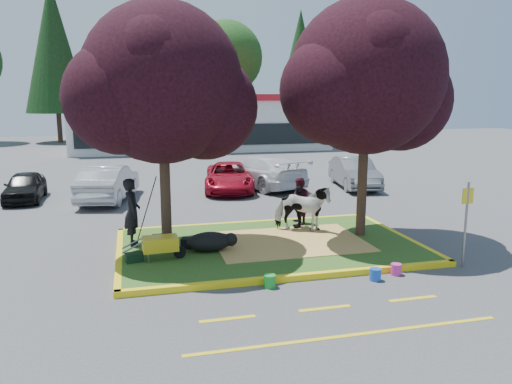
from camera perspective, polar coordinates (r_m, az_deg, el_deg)
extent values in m
plane|color=#424244|center=(14.17, 1.47, -6.45)|extent=(90.00, 90.00, 0.00)
cube|color=#294E18|center=(14.15, 1.47, -6.16)|extent=(8.00, 5.00, 0.15)
cube|color=yellow|center=(11.82, 4.90, -9.68)|extent=(8.30, 0.16, 0.15)
cube|color=yellow|center=(16.56, -0.94, -3.62)|extent=(8.30, 0.16, 0.15)
cube|color=yellow|center=(13.67, -15.36, -7.17)|extent=(0.16, 5.30, 0.15)
cube|color=yellow|center=(15.71, 16.01, -4.85)|extent=(0.16, 5.30, 0.15)
cube|color=#DDAC5B|center=(14.29, 3.80, -5.66)|extent=(4.20, 3.00, 0.01)
cylinder|color=black|center=(13.65, -10.34, 0.98)|extent=(0.28, 0.28, 3.53)
sphere|color=black|center=(13.46, -10.73, 12.14)|extent=(4.20, 4.20, 4.20)
sphere|color=black|center=(13.78, -5.83, 9.62)|extent=(2.86, 2.86, 2.86)
sphere|color=black|center=(13.13, -15.24, 10.34)|extent=(2.86, 2.86, 2.86)
cylinder|color=black|center=(14.93, 12.09, 2.08)|extent=(0.28, 0.28, 3.70)
sphere|color=black|center=(14.78, 12.52, 12.76)|extent=(4.40, 4.40, 4.40)
sphere|color=black|center=(15.52, 16.15, 10.05)|extent=(2.99, 2.99, 2.99)
sphere|color=black|center=(14.04, 8.91, 11.38)|extent=(2.99, 2.99, 2.99)
cube|color=yellow|center=(9.92, -3.27, -14.28)|extent=(1.10, 0.12, 0.01)
cube|color=yellow|center=(10.44, 7.86, -13.03)|extent=(1.10, 0.12, 0.01)
cube|color=yellow|center=(11.30, 17.50, -11.55)|extent=(1.10, 0.12, 0.01)
cube|color=yellow|center=(9.45, 10.68, -15.80)|extent=(6.00, 0.10, 0.01)
cube|color=silver|center=(41.47, -6.37, 7.73)|extent=(20.00, 8.00, 4.00)
cube|color=#B4131F|center=(41.42, -6.44, 10.70)|extent=(20.40, 8.40, 0.50)
cube|color=black|center=(37.51, -5.49, 6.50)|extent=(19.00, 0.10, 1.60)
cylinder|color=black|center=(50.48, -21.58, 7.54)|extent=(0.44, 0.44, 3.92)
cone|color=black|center=(50.62, -22.12, 15.14)|extent=(5.60, 5.60, 11.90)
cylinder|color=black|center=(51.62, -12.43, 7.63)|extent=(0.44, 0.44, 3.08)
sphere|color=#143811|center=(51.62, -12.67, 13.49)|extent=(6.16, 6.16, 6.16)
cylinder|color=black|center=(51.50, -3.39, 8.17)|extent=(0.44, 0.44, 3.64)
sphere|color=#143811|center=(51.59, -3.47, 15.11)|extent=(7.28, 7.28, 7.28)
cylinder|color=black|center=(54.05, 4.96, 8.20)|extent=(0.44, 0.44, 3.50)
cone|color=black|center=(54.11, 5.06, 14.56)|extent=(5.00, 5.00, 10.62)
cylinder|color=black|center=(56.29, 13.09, 7.92)|extent=(0.44, 0.44, 3.22)
sphere|color=#143811|center=(56.30, 13.33, 13.54)|extent=(6.44, 6.44, 6.44)
imported|color=white|center=(15.20, 5.27, -1.90)|extent=(1.87, 1.36, 1.44)
ellipsoid|color=black|center=(13.40, -5.39, -5.68)|extent=(1.24, 0.75, 0.52)
imported|color=black|center=(14.17, -13.98, -2.22)|extent=(0.49, 0.71, 1.87)
imported|color=#451320|center=(16.10, 5.00, -1.03)|extent=(0.66, 0.80, 1.52)
imported|color=black|center=(15.67, 4.86, -1.71)|extent=(0.48, 0.83, 1.33)
cylinder|color=black|center=(12.96, -8.71, -6.81)|extent=(0.32, 0.08, 0.32)
cylinder|color=slate|center=(12.75, -12.18, -7.45)|extent=(0.04, 0.04, 0.23)
cylinder|color=slate|center=(13.12, -12.24, -6.93)|extent=(0.04, 0.04, 0.23)
cube|color=gold|center=(12.85, -10.89, -5.81)|extent=(0.91, 0.58, 0.35)
cylinder|color=slate|center=(12.65, -13.83, -6.13)|extent=(0.57, 0.08, 0.30)
cylinder|color=slate|center=(13.02, -13.85, -5.64)|extent=(0.57, 0.08, 0.30)
cube|color=black|center=(13.75, -7.39, -5.83)|extent=(0.61, 0.46, 0.27)
cube|color=black|center=(12.93, -13.76, -7.26)|extent=(0.47, 0.34, 0.23)
cylinder|color=slate|center=(13.41, 22.82, -3.51)|extent=(0.06, 0.06, 2.17)
cube|color=yellow|center=(13.26, 23.06, -0.42)|extent=(0.30, 0.03, 0.39)
cylinder|color=#179729|center=(11.35, 1.58, -10.15)|extent=(0.34, 0.34, 0.29)
cylinder|color=#D02E93|center=(12.56, 15.71, -8.50)|extent=(0.33, 0.33, 0.27)
cylinder|color=blue|center=(12.08, 13.48, -9.15)|extent=(0.32, 0.32, 0.29)
imported|color=black|center=(22.53, -24.91, 0.58)|extent=(1.43, 3.47, 1.18)
imported|color=#9FA1A6|center=(21.30, -16.50, 1.03)|extent=(2.53, 4.75, 1.49)
imported|color=#A30D21|center=(22.62, -3.08, 1.74)|extent=(2.92, 4.89, 1.27)
imported|color=silver|center=(23.43, 0.72, 2.38)|extent=(3.72, 5.66, 1.52)
imported|color=slate|center=(23.87, 11.16, 2.19)|extent=(2.12, 4.45, 1.41)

